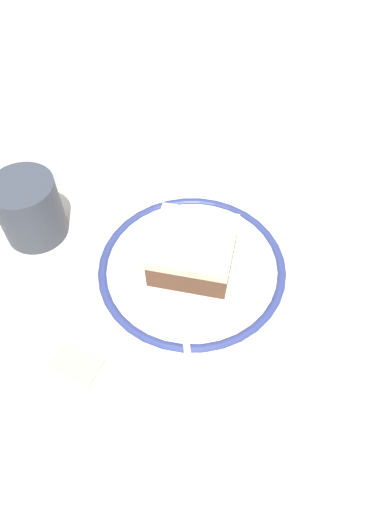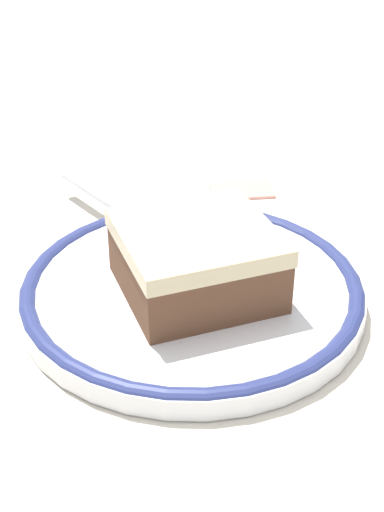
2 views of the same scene
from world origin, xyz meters
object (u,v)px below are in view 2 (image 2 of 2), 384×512
object	(u,v)px
sugar_packet	(242,188)
spoon	(130,214)
plate	(192,290)
cake_slice	(196,260)

from	to	relation	value
sugar_packet	spoon	bearing A→B (deg)	160.57
spoon	sugar_packet	size ratio (longest dim) A/B	2.48
plate	spoon	xyz separation A→B (m)	(0.05, 0.08, 0.01)
plate	spoon	size ratio (longest dim) A/B	1.71
cake_slice	plate	bearing A→B (deg)	47.86
plate	cake_slice	xyz separation A→B (m)	(-0.00, -0.00, 0.03)
cake_slice	sugar_packet	world-z (taller)	cake_slice
spoon	sugar_packet	xyz separation A→B (m)	(0.11, -0.04, -0.01)
spoon	sugar_packet	world-z (taller)	spoon
plate	cake_slice	world-z (taller)	cake_slice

